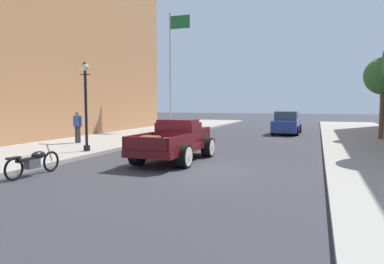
% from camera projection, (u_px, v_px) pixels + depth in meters
% --- Properties ---
extents(ground_plane, '(140.00, 140.00, 0.00)m').
position_uv_depth(ground_plane, '(185.00, 168.00, 12.02)').
color(ground_plane, '#333338').
extents(sidewalk_left, '(5.50, 64.00, 0.15)m').
position_uv_depth(sidewalk_left, '(21.00, 155.00, 14.45)').
color(sidewalk_left, '#9E998E').
rests_on(sidewalk_left, ground).
extents(hotrod_truck_maroon, '(2.24, 4.96, 1.58)m').
position_uv_depth(hotrod_truck_maroon, '(177.00, 141.00, 13.77)').
color(hotrod_truck_maroon, '#510F14').
rests_on(hotrod_truck_maroon, ground).
extents(motorcycle_parked, '(0.62, 2.12, 0.93)m').
position_uv_depth(motorcycle_parked, '(33.00, 162.00, 10.68)').
color(motorcycle_parked, black).
rests_on(motorcycle_parked, ground).
extents(car_background_blue, '(1.94, 4.34, 1.65)m').
position_uv_depth(car_background_blue, '(287.00, 123.00, 25.51)').
color(car_background_blue, '#284293').
rests_on(car_background_blue, ground).
extents(pedestrian_sidewalk_left, '(0.53, 0.22, 1.65)m').
position_uv_depth(pedestrian_sidewalk_left, '(78.00, 125.00, 18.39)').
color(pedestrian_sidewalk_left, '#333338').
rests_on(pedestrian_sidewalk_left, sidewalk_left).
extents(street_lamp_near, '(0.50, 0.32, 3.85)m').
position_uv_depth(street_lamp_near, '(86.00, 99.00, 15.09)').
color(street_lamp_near, black).
rests_on(street_lamp_near, sidewalk_left).
extents(flagpole, '(1.74, 0.16, 9.16)m').
position_uv_depth(flagpole, '(173.00, 58.00, 27.60)').
color(flagpole, '#B2B2B7').
rests_on(flagpole, sidewalk_left).
extents(street_tree_second, '(2.15, 2.15, 4.73)m').
position_uv_depth(street_tree_second, '(383.00, 77.00, 20.35)').
color(street_tree_second, brown).
rests_on(street_tree_second, sidewalk_right).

